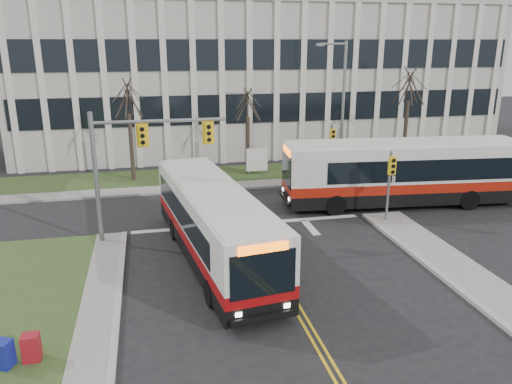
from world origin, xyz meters
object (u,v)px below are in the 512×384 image
at_px(directory_sign, 257,160).
at_px(bus_main, 214,225).
at_px(streetlight, 341,102).
at_px(newspaper_box_red, 32,349).
at_px(newspaper_box_blue, 3,356).
at_px(bus_cross, 404,174).

xyz_separation_m(directory_sign, bus_main, (-4.83, -13.32, 0.42)).
xyz_separation_m(streetlight, directory_sign, (-5.53, 1.30, -4.02)).
height_order(streetlight, newspaper_box_red, streetlight).
bearing_deg(newspaper_box_blue, streetlight, 69.30).
bearing_deg(directory_sign, newspaper_box_blue, -121.05).
relative_size(directory_sign, newspaper_box_blue, 2.11).
distance_m(streetlight, newspaper_box_red, 25.09).
relative_size(streetlight, directory_sign, 4.60).
relative_size(newspaper_box_blue, newspaper_box_red, 1.00).
bearing_deg(newspaper_box_red, bus_cross, 30.70).
bearing_deg(directory_sign, streetlight, -13.23).
height_order(newspaper_box_blue, newspaper_box_red, same).
distance_m(directory_sign, bus_main, 14.17).
relative_size(streetlight, newspaper_box_blue, 9.68).
height_order(bus_main, newspaper_box_red, bus_main).
bearing_deg(streetlight, newspaper_box_blue, -133.42).
distance_m(streetlight, newspaper_box_blue, 25.70).
relative_size(streetlight, bus_main, 0.77).
xyz_separation_m(streetlight, newspaper_box_blue, (-17.36, -18.35, -4.72)).
distance_m(directory_sign, newspaper_box_red, 22.43).
bearing_deg(bus_cross, streetlight, -163.19).
xyz_separation_m(streetlight, newspaper_box_red, (-16.63, -18.18, -4.72)).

